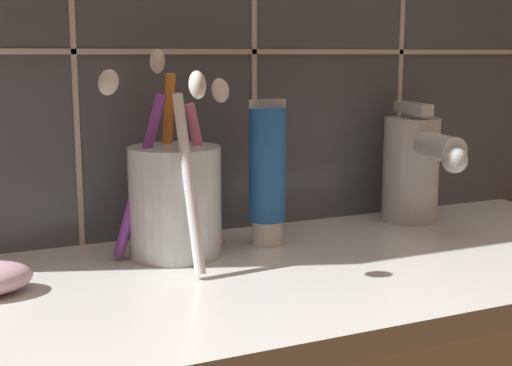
% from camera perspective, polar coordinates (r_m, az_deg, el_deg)
% --- Properties ---
extents(sink_counter, '(0.71, 0.30, 0.02)m').
position_cam_1_polar(sink_counter, '(0.62, 3.86, -7.42)').
color(sink_counter, silver).
rests_on(sink_counter, ground).
extents(toothbrush_cup, '(0.12, 0.14, 0.18)m').
position_cam_1_polar(toothbrush_cup, '(0.63, -6.49, -1.08)').
color(toothbrush_cup, silver).
rests_on(toothbrush_cup, sink_counter).
extents(toothpaste_tube, '(0.04, 0.03, 0.14)m').
position_cam_1_polar(toothpaste_tube, '(0.66, 1.24, 0.77)').
color(toothpaste_tube, white).
rests_on(toothpaste_tube, sink_counter).
extents(sink_faucet, '(0.06, 0.13, 0.13)m').
position_cam_1_polar(sink_faucet, '(0.77, 12.57, 1.38)').
color(sink_faucet, silver).
rests_on(sink_faucet, sink_counter).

